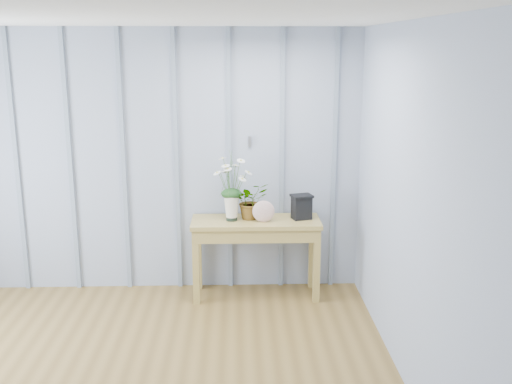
{
  "coord_description": "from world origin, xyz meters",
  "views": [
    {
      "loc": [
        0.83,
        -3.35,
        2.33
      ],
      "look_at": [
        0.99,
        1.94,
        1.03
      ],
      "focal_mm": 42.0,
      "sensor_mm": 36.0,
      "label": 1
    }
  ],
  "objects_px": {
    "sideboard": "(256,232)",
    "carved_box": "(302,207)",
    "daisy_vase": "(231,177)",
    "felt_disc_vessel": "(264,211)"
  },
  "relations": [
    {
      "from": "daisy_vase",
      "to": "carved_box",
      "type": "relative_size",
      "value": 2.84
    },
    {
      "from": "daisy_vase",
      "to": "carved_box",
      "type": "xyz_separation_m",
      "value": [
        0.65,
        0.03,
        -0.29
      ]
    },
    {
      "from": "sideboard",
      "to": "felt_disc_vessel",
      "type": "relative_size",
      "value": 5.87
    },
    {
      "from": "sideboard",
      "to": "felt_disc_vessel",
      "type": "distance_m",
      "value": 0.24
    },
    {
      "from": "sideboard",
      "to": "felt_disc_vessel",
      "type": "xyz_separation_m",
      "value": [
        0.07,
        -0.07,
        0.22
      ]
    },
    {
      "from": "sideboard",
      "to": "carved_box",
      "type": "xyz_separation_m",
      "value": [
        0.43,
        0.02,
        0.23
      ]
    },
    {
      "from": "daisy_vase",
      "to": "carved_box",
      "type": "bearing_deg",
      "value": 2.49
    },
    {
      "from": "sideboard",
      "to": "felt_disc_vessel",
      "type": "bearing_deg",
      "value": -47.48
    },
    {
      "from": "daisy_vase",
      "to": "carved_box",
      "type": "height_order",
      "value": "daisy_vase"
    },
    {
      "from": "sideboard",
      "to": "carved_box",
      "type": "height_order",
      "value": "carved_box"
    }
  ]
}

